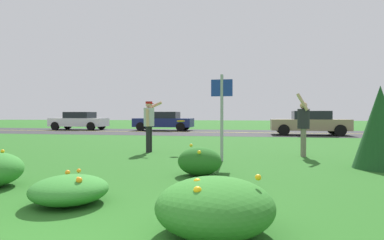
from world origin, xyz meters
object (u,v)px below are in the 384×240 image
object	(u,v)px
person_catcher_dark_shirt	(303,124)
car_white_rightmost	(79,121)
person_thrower_red_cap_gray_shirt	(149,121)
sign_post_near_path	(222,108)
car_navy_center_right	(164,121)
frisbee_orange	(181,121)
car_tan_center_left	(310,123)

from	to	relation	value
person_catcher_dark_shirt	car_white_rightmost	bearing A→B (deg)	137.06
person_thrower_red_cap_gray_shirt	car_white_rightmost	size ratio (longest dim) A/B	0.37
sign_post_near_path	car_white_rightmost	world-z (taller)	sign_post_near_path
person_thrower_red_cap_gray_shirt	car_navy_center_right	distance (m)	14.68
person_catcher_dark_shirt	car_white_rightmost	world-z (taller)	person_catcher_dark_shirt
sign_post_near_path	car_navy_center_right	bearing A→B (deg)	110.99
car_white_rightmost	person_catcher_dark_shirt	bearing A→B (deg)	-42.94
frisbee_orange	car_tan_center_left	xyz separation A→B (m)	(5.56, 10.58, -0.28)
car_navy_center_right	car_white_rightmost	distance (m)	7.16
sign_post_near_path	car_tan_center_left	distance (m)	12.81
sign_post_near_path	person_catcher_dark_shirt	bearing A→B (deg)	32.44
frisbee_orange	car_navy_center_right	size ratio (longest dim) A/B	0.06
person_catcher_dark_shirt	car_navy_center_right	size ratio (longest dim) A/B	0.41
person_catcher_dark_shirt	frisbee_orange	distance (m)	3.70
sign_post_near_path	car_tan_center_left	xyz separation A→B (m)	(4.10, 12.12, -0.65)
car_tan_center_left	person_catcher_dark_shirt	bearing A→B (deg)	-99.83
person_catcher_dark_shirt	car_navy_center_right	bearing A→B (deg)	120.00
sign_post_near_path	car_tan_center_left	world-z (taller)	sign_post_near_path
person_catcher_dark_shirt	frisbee_orange	size ratio (longest dim) A/B	7.13
sign_post_near_path	car_navy_center_right	size ratio (longest dim) A/B	0.51
frisbee_orange	car_white_rightmost	world-z (taller)	car_white_rightmost
person_catcher_dark_shirt	car_navy_center_right	xyz separation A→B (m)	(-8.32, 14.41, -0.22)
person_thrower_red_cap_gray_shirt	frisbee_orange	distance (m)	1.06
person_catcher_dark_shirt	car_navy_center_right	distance (m)	16.64
sign_post_near_path	frisbee_orange	xyz separation A→B (m)	(-1.46, 1.54, -0.37)
person_thrower_red_cap_gray_shirt	car_tan_center_left	size ratio (longest dim) A/B	0.37
car_white_rightmost	car_navy_center_right	bearing A→B (deg)	0.00
person_thrower_red_cap_gray_shirt	car_tan_center_left	distance (m)	12.44
person_catcher_dark_shirt	car_tan_center_left	xyz separation A→B (m)	(1.85, 10.69, -0.22)
car_navy_center_right	sign_post_near_path	bearing A→B (deg)	-69.01
frisbee_orange	car_navy_center_right	bearing A→B (deg)	107.90
car_navy_center_right	person_thrower_red_cap_gray_shirt	bearing A→B (deg)	-76.00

